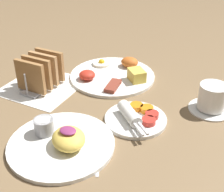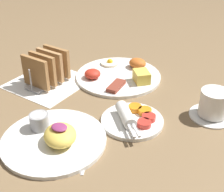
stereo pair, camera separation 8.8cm
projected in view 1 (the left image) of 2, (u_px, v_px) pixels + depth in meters
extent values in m
plane|color=brown|center=(89.00, 107.00, 0.88)|extent=(3.00, 3.00, 0.00)
cube|color=white|center=(43.00, 86.00, 0.98)|extent=(0.22, 0.22, 0.00)
cylinder|color=white|center=(112.00, 76.00, 1.03)|extent=(0.28, 0.28, 0.01)
cube|color=#E5C64C|center=(137.00, 75.00, 0.99)|extent=(0.07, 0.07, 0.04)
ellipsoid|color=#C66023|center=(130.00, 62.00, 1.08)|extent=(0.06, 0.05, 0.03)
cylinder|color=#F4EACC|center=(102.00, 63.00, 1.10)|extent=(0.06, 0.06, 0.01)
sphere|color=yellow|center=(102.00, 62.00, 1.09)|extent=(0.02, 0.02, 0.02)
ellipsoid|color=red|center=(87.00, 75.00, 1.00)|extent=(0.05, 0.05, 0.03)
cube|color=brown|center=(113.00, 86.00, 0.96)|extent=(0.04, 0.08, 0.01)
cylinder|color=white|center=(136.00, 119.00, 0.83)|extent=(0.16, 0.16, 0.01)
cylinder|color=red|center=(149.00, 121.00, 0.79)|extent=(0.04, 0.04, 0.01)
cylinder|color=red|center=(152.00, 115.00, 0.82)|extent=(0.04, 0.04, 0.01)
cylinder|color=orange|center=(147.00, 109.00, 0.84)|extent=(0.04, 0.04, 0.01)
cylinder|color=orange|center=(137.00, 106.00, 0.85)|extent=(0.04, 0.04, 0.01)
cylinder|color=white|center=(129.00, 114.00, 0.81)|extent=(0.09, 0.08, 0.03)
cube|color=silver|center=(143.00, 128.00, 0.75)|extent=(0.04, 0.04, 0.00)
cube|color=silver|center=(139.00, 130.00, 0.75)|extent=(0.04, 0.04, 0.00)
cylinder|color=white|center=(61.00, 144.00, 0.74)|extent=(0.25, 0.25, 0.01)
ellipsoid|color=#EAC651|center=(69.00, 139.00, 0.71)|extent=(0.12, 0.12, 0.04)
ellipsoid|color=#8C3366|center=(68.00, 131.00, 0.70)|extent=(0.04, 0.03, 0.01)
cylinder|color=#99999E|center=(44.00, 126.00, 0.76)|extent=(0.05, 0.05, 0.04)
cylinder|color=white|center=(43.00, 121.00, 0.75)|extent=(0.04, 0.04, 0.01)
cube|color=#B7B7BC|center=(42.00, 85.00, 0.98)|extent=(0.06, 0.15, 0.01)
cube|color=#9A6D3F|center=(30.00, 77.00, 0.92)|extent=(0.10, 0.01, 0.10)
cube|color=#9C6E40|center=(37.00, 72.00, 0.94)|extent=(0.10, 0.01, 0.10)
cube|color=#AB7D4F|center=(44.00, 68.00, 0.97)|extent=(0.10, 0.01, 0.10)
cube|color=#9B6D40|center=(50.00, 64.00, 0.99)|extent=(0.10, 0.01, 0.10)
cylinder|color=#B7B7BC|center=(26.00, 84.00, 0.91)|extent=(0.01, 0.01, 0.07)
cylinder|color=#B7B7BC|center=(55.00, 66.00, 1.01)|extent=(0.01, 0.01, 0.07)
cylinder|color=white|center=(210.00, 108.00, 0.87)|extent=(0.12, 0.12, 0.01)
cylinder|color=white|center=(212.00, 97.00, 0.85)|extent=(0.08, 0.08, 0.07)
cylinder|color=#381E0F|center=(214.00, 87.00, 0.83)|extent=(0.06, 0.06, 0.01)
cube|color=silver|center=(98.00, 158.00, 0.70)|extent=(0.06, 0.10, 0.00)
ellipsoid|color=silver|center=(99.00, 139.00, 0.75)|extent=(0.02, 0.02, 0.01)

